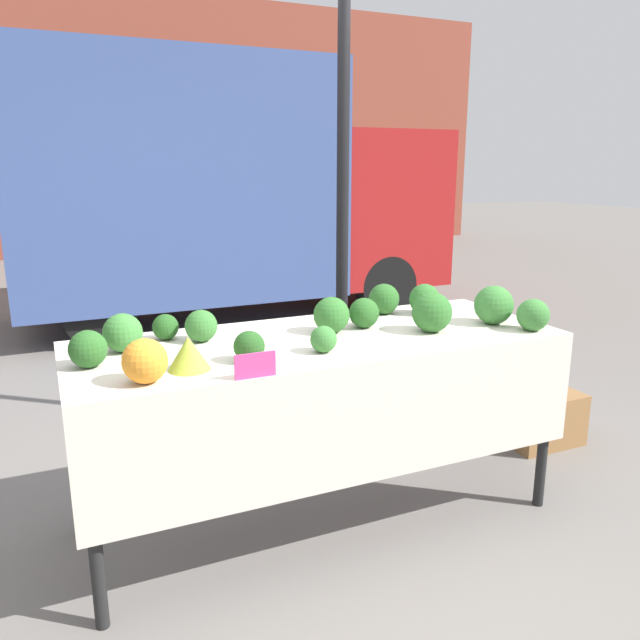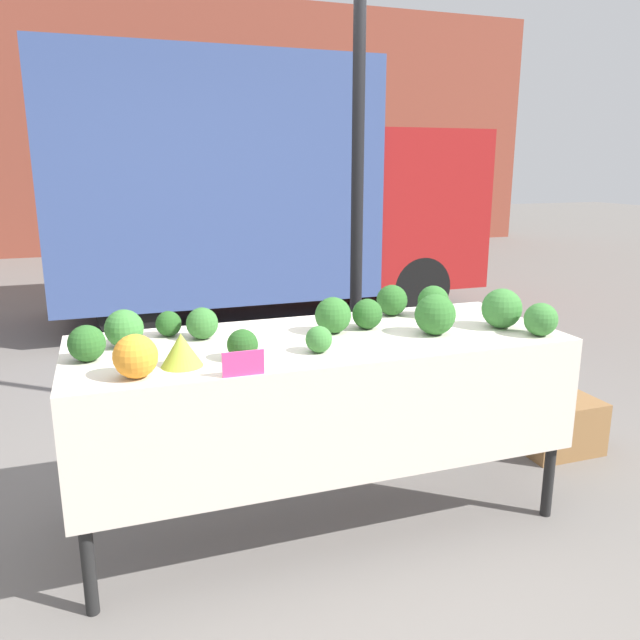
# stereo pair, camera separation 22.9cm
# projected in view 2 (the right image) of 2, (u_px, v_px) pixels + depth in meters

# --- Properties ---
(ground_plane) EXTENTS (40.00, 40.00, 0.00)m
(ground_plane) POSITION_uv_depth(u_px,v_px,m) (320.00, 515.00, 2.98)
(ground_plane) COLOR slate
(building_facade) EXTENTS (16.00, 0.60, 4.63)m
(building_facade) POSITION_uv_depth(u_px,v_px,m) (143.00, 126.00, 11.57)
(building_facade) COLOR brown
(building_facade) RESTS_ON ground_plane
(tent_pole) EXTENTS (0.07, 0.07, 2.62)m
(tent_pole) POSITION_uv_depth(u_px,v_px,m) (357.00, 221.00, 3.58)
(tent_pole) COLOR black
(tent_pole) RESTS_ON ground_plane
(parked_truck) EXTENTS (4.51, 1.81, 2.64)m
(parked_truck) POSITION_uv_depth(u_px,v_px,m) (254.00, 188.00, 6.67)
(parked_truck) COLOR #384C84
(parked_truck) RESTS_ON ground_plane
(market_table) EXTENTS (2.16, 0.82, 0.88)m
(market_table) POSITION_uv_depth(u_px,v_px,m) (325.00, 366.00, 2.73)
(market_table) COLOR beige
(market_table) RESTS_ON ground_plane
(orange_cauliflower) EXTENTS (0.16, 0.16, 0.16)m
(orange_cauliflower) POSITION_uv_depth(u_px,v_px,m) (136.00, 356.00, 2.22)
(orange_cauliflower) COLOR orange
(orange_cauliflower) RESTS_ON market_table
(romanesco_head) EXTENTS (0.16, 0.16, 0.13)m
(romanesco_head) POSITION_uv_depth(u_px,v_px,m) (181.00, 350.00, 2.36)
(romanesco_head) COLOR #93B238
(romanesco_head) RESTS_ON market_table
(broccoli_head_0) EXTENTS (0.11, 0.11, 0.11)m
(broccoli_head_0) POSITION_uv_depth(u_px,v_px,m) (319.00, 339.00, 2.53)
(broccoli_head_0) COLOR #387533
(broccoli_head_0) RESTS_ON market_table
(broccoli_head_1) EXTENTS (0.16, 0.16, 0.16)m
(broccoli_head_1) POSITION_uv_depth(u_px,v_px,m) (433.00, 301.00, 3.13)
(broccoli_head_1) COLOR #2D6628
(broccoli_head_1) RESTS_ON market_table
(broccoli_head_2) EXTENTS (0.14, 0.14, 0.14)m
(broccoli_head_2) POSITION_uv_depth(u_px,v_px,m) (367.00, 314.00, 2.89)
(broccoli_head_2) COLOR #285B23
(broccoli_head_2) RESTS_ON market_table
(broccoli_head_3) EXTENTS (0.12, 0.12, 0.12)m
(broccoli_head_3) POSITION_uv_depth(u_px,v_px,m) (243.00, 345.00, 2.43)
(broccoli_head_3) COLOR #23511E
(broccoli_head_3) RESTS_ON market_table
(broccoli_head_4) EXTENTS (0.19, 0.19, 0.19)m
(broccoli_head_4) POSITION_uv_depth(u_px,v_px,m) (502.00, 308.00, 2.90)
(broccoli_head_4) COLOR #387533
(broccoli_head_4) RESTS_ON market_table
(broccoli_head_5) EXTENTS (0.15, 0.15, 0.15)m
(broccoli_head_5) POSITION_uv_depth(u_px,v_px,m) (541.00, 319.00, 2.78)
(broccoli_head_5) COLOR #387533
(broccoli_head_5) RESTS_ON market_table
(broccoli_head_6) EXTENTS (0.14, 0.14, 0.14)m
(broccoli_head_6) POSITION_uv_depth(u_px,v_px,m) (202.00, 323.00, 2.73)
(broccoli_head_6) COLOR #336B2D
(broccoli_head_6) RESTS_ON market_table
(broccoli_head_7) EXTENTS (0.16, 0.16, 0.16)m
(broccoli_head_7) POSITION_uv_depth(u_px,v_px,m) (124.00, 328.00, 2.60)
(broccoli_head_7) COLOR #387533
(broccoli_head_7) RESTS_ON market_table
(broccoli_head_8) EXTENTS (0.11, 0.11, 0.11)m
(broccoli_head_8) POSITION_uv_depth(u_px,v_px,m) (169.00, 324.00, 2.77)
(broccoli_head_8) COLOR #23511E
(broccoli_head_8) RESTS_ON market_table
(broccoli_head_9) EXTENTS (0.16, 0.16, 0.16)m
(broccoli_head_9) POSITION_uv_depth(u_px,v_px,m) (333.00, 315.00, 2.82)
(broccoli_head_9) COLOR #2D6628
(broccoli_head_9) RESTS_ON market_table
(broccoli_head_10) EXTENTS (0.18, 0.18, 0.18)m
(broccoli_head_10) POSITION_uv_depth(u_px,v_px,m) (435.00, 315.00, 2.79)
(broccoli_head_10) COLOR #2D6628
(broccoli_head_10) RESTS_ON market_table
(broccoli_head_11) EXTENTS (0.14, 0.14, 0.14)m
(broccoli_head_11) POSITION_uv_depth(u_px,v_px,m) (87.00, 343.00, 2.41)
(broccoli_head_11) COLOR #285B23
(broccoli_head_11) RESTS_ON market_table
(broccoli_head_12) EXTENTS (0.16, 0.16, 0.16)m
(broccoli_head_12) POSITION_uv_depth(u_px,v_px,m) (392.00, 300.00, 3.15)
(broccoli_head_12) COLOR #285B23
(broccoli_head_12) RESTS_ON market_table
(price_sign) EXTENTS (0.15, 0.01, 0.09)m
(price_sign) POSITION_uv_depth(u_px,v_px,m) (243.00, 363.00, 2.25)
(price_sign) COLOR #E53D84
(price_sign) RESTS_ON market_table
(produce_crate) EXTENTS (0.44, 0.31, 0.31)m
(produce_crate) POSITION_uv_depth(u_px,v_px,m) (559.00, 426.00, 3.61)
(produce_crate) COLOR olive
(produce_crate) RESTS_ON ground_plane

